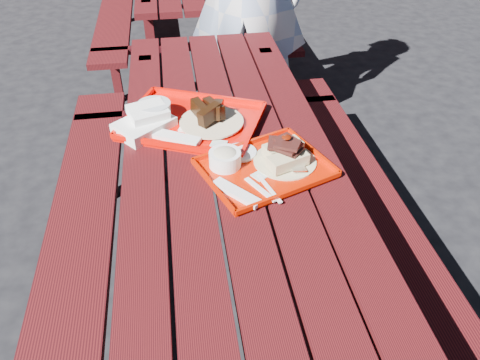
% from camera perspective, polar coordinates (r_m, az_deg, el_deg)
% --- Properties ---
extents(ground, '(60.00, 60.00, 0.00)m').
position_cam_1_polar(ground, '(2.11, -0.64, -15.11)').
color(ground, black).
rests_on(ground, ground).
extents(picnic_table_near, '(1.41, 2.40, 0.75)m').
position_cam_1_polar(picnic_table_near, '(1.70, -0.77, -3.77)').
color(picnic_table_near, '#480D0F').
rests_on(picnic_table_near, ground).
extents(near_tray, '(0.48, 0.43, 0.13)m').
position_cam_1_polar(near_tray, '(1.56, 2.68, 2.34)').
color(near_tray, '#BD1700').
rests_on(near_tray, picnic_table_near).
extents(far_tray, '(0.61, 0.55, 0.08)m').
position_cam_1_polar(far_tray, '(1.80, -6.17, 7.34)').
color(far_tray, red).
rests_on(far_tray, picnic_table_near).
extents(white_cloth, '(0.25, 0.24, 0.08)m').
position_cam_1_polar(white_cloth, '(1.79, -11.45, 6.94)').
color(white_cloth, white).
rests_on(white_cloth, picnic_table_near).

